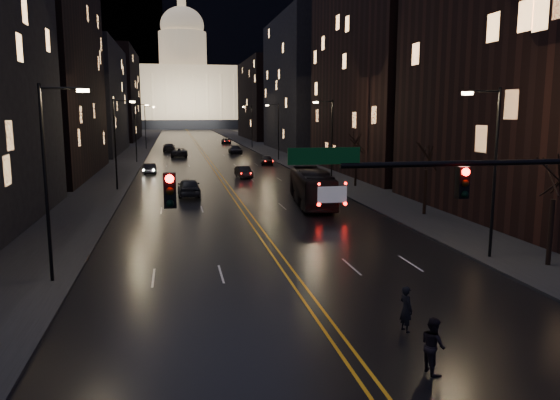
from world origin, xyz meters
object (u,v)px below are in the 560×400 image
oncoming_car_a (189,187)px  pedestrian_a (406,309)px  bus (312,187)px  pedestrian_b (433,345)px  oncoming_car_b (149,169)px  receding_car_a (244,172)px  traffic_signal (530,196)px

oncoming_car_a → pedestrian_a: 34.11m
bus → pedestrian_b: bearing=-91.4°
bus → oncoming_car_b: bearing=124.5°
oncoming_car_a → pedestrian_a: size_ratio=2.96×
oncoming_car_b → pedestrian_a: (11.10, -52.84, 0.16)m
bus → receding_car_a: size_ratio=2.63×
bus → pedestrian_a: bearing=-91.1°
oncoming_car_b → pedestrian_a: size_ratio=2.46×
oncoming_car_a → receding_car_a: size_ratio=1.21×
traffic_signal → receding_car_a: size_ratio=4.21×
bus → traffic_signal: bearing=-84.0°
traffic_signal → oncoming_car_b: bearing=104.8°
oncoming_car_a → pedestrian_a: oncoming_car_a is taller
traffic_signal → receding_car_a: bearing=93.8°
traffic_signal → pedestrian_a: (-3.31, 1.80, -4.26)m
oncoming_car_a → traffic_signal: bearing=104.8°
oncoming_car_a → oncoming_car_b: size_ratio=1.20×
pedestrian_a → oncoming_car_b: bearing=-0.9°
oncoming_car_b → pedestrian_a: pedestrian_a is taller
traffic_signal → oncoming_car_b: (-14.41, 54.64, -4.42)m
pedestrian_a → oncoming_car_a: bearing=-1.4°
bus → oncoming_car_a: (-9.98, 6.94, -0.65)m
receding_car_a → pedestrian_a: (-0.07, -46.60, 0.17)m
pedestrian_b → oncoming_car_a: bearing=3.8°
traffic_signal → receding_car_a: 48.71m
bus → receding_car_a: bus is taller
pedestrian_b → traffic_signal: bearing=-77.6°
traffic_signal → pedestrian_b: bearing=-161.7°
oncoming_car_b → pedestrian_b: size_ratio=2.38×
oncoming_car_b → receding_car_a: (11.17, -6.24, -0.01)m
bus → pedestrian_b: size_ratio=6.22×
bus → pedestrian_b: (-3.77, -29.56, -0.64)m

